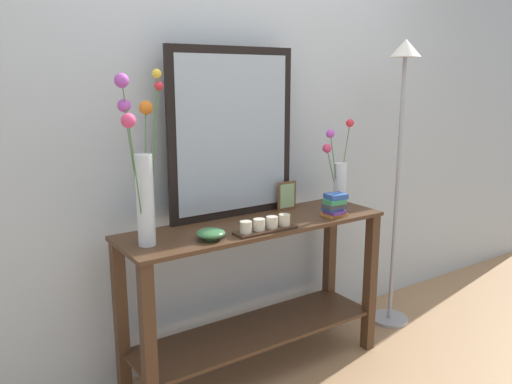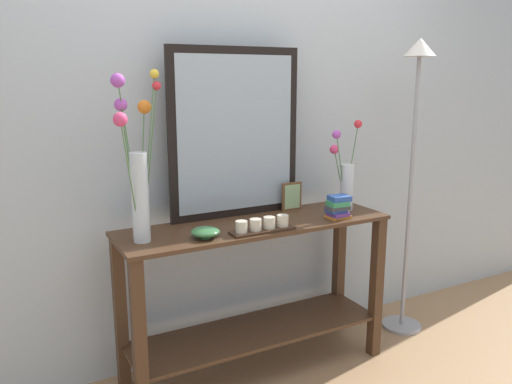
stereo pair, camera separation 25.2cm
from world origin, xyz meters
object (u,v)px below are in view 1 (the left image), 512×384
(tall_vase_left, at_px, (142,171))
(decorative_bowl, at_px, (211,233))
(console_table, at_px, (256,281))
(floor_lamp, at_px, (400,138))
(candle_tray, at_px, (266,226))
(vase_right, at_px, (339,176))
(mirror_leaning, at_px, (233,134))
(book_stack, at_px, (335,205))
(picture_frame_small, at_px, (287,196))

(tall_vase_left, distance_m, decorative_bowl, 0.41)
(console_table, bearing_deg, floor_lamp, -0.44)
(candle_tray, bearing_deg, vase_right, 14.23)
(tall_vase_left, height_order, floor_lamp, floor_lamp)
(console_table, relative_size, mirror_leaning, 1.62)
(console_table, xyz_separation_m, vase_right, (0.56, 0.01, 0.49))
(floor_lamp, bearing_deg, mirror_leaning, 170.09)
(mirror_leaning, relative_size, tall_vase_left, 1.15)
(decorative_bowl, relative_size, book_stack, 1.04)
(book_stack, distance_m, floor_lamp, 0.70)
(candle_tray, xyz_separation_m, book_stack, (0.46, 0.02, 0.03))
(floor_lamp, bearing_deg, vase_right, 178.04)
(picture_frame_small, xyz_separation_m, decorative_bowl, (-0.61, -0.24, -0.05))
(vase_right, bearing_deg, mirror_leaning, 163.92)
(tall_vase_left, bearing_deg, floor_lamp, -0.08)
(console_table, distance_m, floor_lamp, 1.23)
(vase_right, xyz_separation_m, decorative_bowl, (-0.88, -0.12, -0.15))
(book_stack, relative_size, floor_lamp, 0.07)
(picture_frame_small, distance_m, book_stack, 0.28)
(tall_vase_left, xyz_separation_m, book_stack, (1.00, -0.12, -0.27))
(floor_lamp, bearing_deg, book_stack, -169.44)
(decorative_bowl, xyz_separation_m, floor_lamp, (1.35, 0.10, 0.33))
(vase_right, bearing_deg, console_table, -179.16)
(console_table, relative_size, vase_right, 2.85)
(console_table, xyz_separation_m, mirror_leaning, (-0.02, 0.18, 0.74))
(console_table, distance_m, vase_right, 0.74)
(tall_vase_left, distance_m, candle_tray, 0.63)
(tall_vase_left, height_order, book_stack, tall_vase_left)
(mirror_leaning, bearing_deg, vase_right, -16.08)
(mirror_leaning, bearing_deg, candle_tray, -93.18)
(floor_lamp, bearing_deg, console_table, 179.56)
(tall_vase_left, relative_size, picture_frame_small, 4.79)
(mirror_leaning, height_order, vase_right, mirror_leaning)
(decorative_bowl, bearing_deg, floor_lamp, 4.22)
(vase_right, bearing_deg, tall_vase_left, -179.30)
(console_table, bearing_deg, mirror_leaning, 97.94)
(book_stack, bearing_deg, vase_right, 42.17)
(tall_vase_left, relative_size, floor_lamp, 0.43)
(mirror_leaning, distance_m, picture_frame_small, 0.48)
(mirror_leaning, bearing_deg, book_stack, -34.28)
(mirror_leaning, relative_size, candle_tray, 2.71)
(vase_right, relative_size, picture_frame_small, 3.13)
(picture_frame_small, bearing_deg, vase_right, -24.28)
(vase_right, relative_size, floor_lamp, 0.28)
(console_table, bearing_deg, tall_vase_left, -179.44)
(tall_vase_left, bearing_deg, console_table, 0.56)
(console_table, distance_m, tall_vase_left, 0.87)
(decorative_bowl, bearing_deg, picture_frame_small, 21.23)
(tall_vase_left, distance_m, book_stack, 1.04)
(console_table, bearing_deg, decorative_bowl, -161.36)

